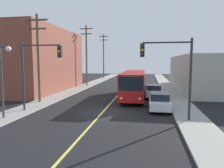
{
  "coord_description": "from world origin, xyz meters",
  "views": [
    {
      "loc": [
        3.88,
        -17.75,
        4.46
      ],
      "look_at": [
        0.0,
        4.92,
        2.0
      ],
      "focal_mm": 33.66,
      "sensor_mm": 36.0,
      "label": 1
    }
  ],
  "objects_px": {
    "traffic_signal_left_corner": "(39,63)",
    "traffic_signal_right_corner": "(169,64)",
    "city_bus": "(134,83)",
    "parked_car_white": "(159,101)",
    "street_lamp_left": "(4,71)",
    "utility_pole_far": "(104,54)",
    "parked_car_silver": "(154,91)",
    "utility_pole_mid": "(86,53)",
    "utility_pole_near": "(38,54)"
  },
  "relations": [
    {
      "from": "parked_car_silver",
      "to": "traffic_signal_right_corner",
      "type": "bearing_deg",
      "value": -85.88
    },
    {
      "from": "traffic_signal_left_corner",
      "to": "street_lamp_left",
      "type": "bearing_deg",
      "value": -118.48
    },
    {
      "from": "utility_pole_near",
      "to": "utility_pole_far",
      "type": "bearing_deg",
      "value": 90.02
    },
    {
      "from": "city_bus",
      "to": "parked_car_silver",
      "type": "distance_m",
      "value": 2.67
    },
    {
      "from": "traffic_signal_left_corner",
      "to": "traffic_signal_right_corner",
      "type": "height_order",
      "value": "same"
    },
    {
      "from": "utility_pole_mid",
      "to": "traffic_signal_right_corner",
      "type": "relative_size",
      "value": 1.79
    },
    {
      "from": "parked_car_silver",
      "to": "utility_pole_mid",
      "type": "distance_m",
      "value": 16.54
    },
    {
      "from": "utility_pole_near",
      "to": "traffic_signal_right_corner",
      "type": "bearing_deg",
      "value": -20.31
    },
    {
      "from": "utility_pole_mid",
      "to": "street_lamp_left",
      "type": "height_order",
      "value": "utility_pole_mid"
    },
    {
      "from": "utility_pole_mid",
      "to": "traffic_signal_left_corner",
      "type": "relative_size",
      "value": 1.79
    },
    {
      "from": "parked_car_silver",
      "to": "traffic_signal_left_corner",
      "type": "distance_m",
      "value": 14.22
    },
    {
      "from": "utility_pole_near",
      "to": "utility_pole_far",
      "type": "relative_size",
      "value": 0.81
    },
    {
      "from": "traffic_signal_left_corner",
      "to": "traffic_signal_right_corner",
      "type": "distance_m",
      "value": 10.85
    },
    {
      "from": "parked_car_silver",
      "to": "utility_pole_near",
      "type": "distance_m",
      "value": 14.14
    },
    {
      "from": "traffic_signal_left_corner",
      "to": "city_bus",
      "type": "bearing_deg",
      "value": 50.17
    },
    {
      "from": "parked_car_silver",
      "to": "utility_pole_mid",
      "type": "xyz_separation_m",
      "value": [
        -11.72,
        10.45,
        5.18
      ]
    },
    {
      "from": "parked_car_white",
      "to": "utility_pole_far",
      "type": "height_order",
      "value": "utility_pole_far"
    },
    {
      "from": "traffic_signal_left_corner",
      "to": "street_lamp_left",
      "type": "xyz_separation_m",
      "value": [
        -1.42,
        -2.61,
        -0.56
      ]
    },
    {
      "from": "parked_car_white",
      "to": "utility_pole_near",
      "type": "xyz_separation_m",
      "value": [
        -12.59,
        1.32,
        4.41
      ]
    },
    {
      "from": "utility_pole_near",
      "to": "utility_pole_far",
      "type": "distance_m",
      "value": 33.43
    },
    {
      "from": "parked_car_silver",
      "to": "traffic_signal_left_corner",
      "type": "height_order",
      "value": "traffic_signal_left_corner"
    },
    {
      "from": "utility_pole_far",
      "to": "traffic_signal_right_corner",
      "type": "height_order",
      "value": "utility_pole_far"
    },
    {
      "from": "parked_car_silver",
      "to": "traffic_signal_right_corner",
      "type": "relative_size",
      "value": 0.74
    },
    {
      "from": "utility_pole_far",
      "to": "traffic_signal_left_corner",
      "type": "relative_size",
      "value": 1.9
    },
    {
      "from": "utility_pole_far",
      "to": "traffic_signal_right_corner",
      "type": "bearing_deg",
      "value": -71.16
    },
    {
      "from": "utility_pole_far",
      "to": "utility_pole_mid",
      "type": "bearing_deg",
      "value": -88.09
    },
    {
      "from": "parked_car_white",
      "to": "traffic_signal_right_corner",
      "type": "distance_m",
      "value": 4.95
    },
    {
      "from": "utility_pole_far",
      "to": "street_lamp_left",
      "type": "relative_size",
      "value": 2.07
    },
    {
      "from": "city_bus",
      "to": "utility_pole_near",
      "type": "bearing_deg",
      "value": -152.37
    },
    {
      "from": "parked_car_white",
      "to": "utility_pole_far",
      "type": "relative_size",
      "value": 0.39
    },
    {
      "from": "utility_pole_near",
      "to": "utility_pole_mid",
      "type": "xyz_separation_m",
      "value": [
        0.57,
        15.87,
        0.76
      ]
    },
    {
      "from": "city_bus",
      "to": "utility_pole_mid",
      "type": "height_order",
      "value": "utility_pole_mid"
    },
    {
      "from": "city_bus",
      "to": "traffic_signal_left_corner",
      "type": "bearing_deg",
      "value": -129.83
    },
    {
      "from": "parked_car_white",
      "to": "traffic_signal_left_corner",
      "type": "xyz_separation_m",
      "value": [
        -10.38,
        -2.66,
        3.46
      ]
    },
    {
      "from": "traffic_signal_left_corner",
      "to": "traffic_signal_right_corner",
      "type": "xyz_separation_m",
      "value": [
        10.82,
        -0.84,
        0.0
      ]
    },
    {
      "from": "city_bus",
      "to": "traffic_signal_left_corner",
      "type": "xyz_separation_m",
      "value": [
        -7.61,
        -9.13,
        2.49
      ]
    },
    {
      "from": "parked_car_silver",
      "to": "traffic_signal_right_corner",
      "type": "distance_m",
      "value": 10.84
    },
    {
      "from": "utility_pole_mid",
      "to": "traffic_signal_right_corner",
      "type": "height_order",
      "value": "utility_pole_mid"
    },
    {
      "from": "parked_car_white",
      "to": "street_lamp_left",
      "type": "height_order",
      "value": "street_lamp_left"
    },
    {
      "from": "utility_pole_near",
      "to": "street_lamp_left",
      "type": "height_order",
      "value": "utility_pole_near"
    },
    {
      "from": "parked_car_silver",
      "to": "utility_pole_near",
      "type": "relative_size",
      "value": 0.48
    },
    {
      "from": "utility_pole_far",
      "to": "traffic_signal_left_corner",
      "type": "distance_m",
      "value": 37.52
    },
    {
      "from": "parked_car_white",
      "to": "utility_pole_near",
      "type": "relative_size",
      "value": 0.48
    },
    {
      "from": "parked_car_white",
      "to": "utility_pole_near",
      "type": "distance_m",
      "value": 13.41
    },
    {
      "from": "parked_car_silver",
      "to": "street_lamp_left",
      "type": "height_order",
      "value": "street_lamp_left"
    },
    {
      "from": "city_bus",
      "to": "parked_car_white",
      "type": "bearing_deg",
      "value": -66.82
    },
    {
      "from": "traffic_signal_right_corner",
      "to": "city_bus",
      "type": "bearing_deg",
      "value": 107.86
    },
    {
      "from": "city_bus",
      "to": "parked_car_white",
      "type": "distance_m",
      "value": 7.1
    },
    {
      "from": "utility_pole_near",
      "to": "street_lamp_left",
      "type": "bearing_deg",
      "value": -83.11
    },
    {
      "from": "city_bus",
      "to": "traffic_signal_left_corner",
      "type": "distance_m",
      "value": 12.14
    }
  ]
}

